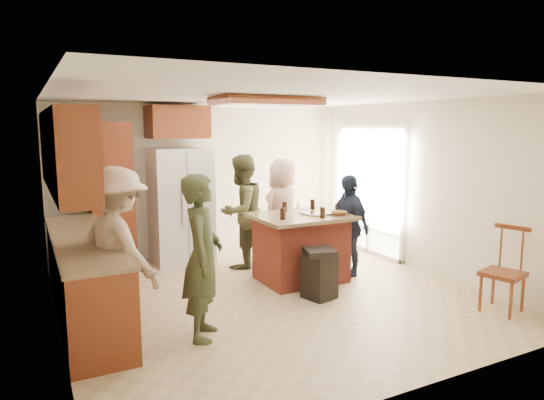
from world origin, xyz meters
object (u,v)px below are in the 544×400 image
person_behind_right (283,211)px  refrigerator (181,205)px  person_behind_left (241,211)px  kitchen_island (301,247)px  person_side_right (348,225)px  person_counter (118,250)px  trash_bin (319,273)px  spindle_chair (504,273)px  person_front_left (202,257)px

person_behind_right → refrigerator: bearing=-47.4°
person_behind_left → kitchen_island: (0.46, -0.99, -0.39)m
person_behind_right → person_side_right: (0.52, -1.00, -0.09)m
refrigerator → person_counter: bearing=-120.8°
trash_bin → spindle_chair: spindle_chair is taller
person_counter → refrigerator: (1.36, 2.28, 0.03)m
person_behind_left → person_behind_right: 0.69m
person_front_left → trash_bin: bearing=-49.2°
spindle_chair → person_behind_right: bearing=113.1°
person_side_right → person_front_left: bearing=-66.8°
person_side_right → trash_bin: 1.18m
person_behind_right → person_counter: size_ratio=0.95×
person_behind_right → trash_bin: (-0.38, -1.64, -0.50)m
person_behind_left → trash_bin: (0.30, -1.72, -0.54)m
kitchen_island → spindle_chair: spindle_chair is taller
spindle_chair → person_front_left: bearing=164.4°
person_side_right → kitchen_island: person_side_right is taller
refrigerator → kitchen_island: refrigerator is taller
refrigerator → trash_bin: refrigerator is taller
refrigerator → kitchen_island: size_ratio=1.41×
person_behind_left → refrigerator: (-0.72, 0.73, 0.04)m
person_behind_left → kitchen_island: 1.16m
person_counter → trash_bin: size_ratio=2.75×
person_counter → kitchen_island: bearing=-102.5°
trash_bin → kitchen_island: bearing=77.5°
person_counter → refrigerator: refrigerator is taller
trash_bin → person_behind_left: bearing=99.9°
person_behind_left → trash_bin: 1.83m
person_front_left → person_behind_left: person_behind_left is taller
person_front_left → kitchen_island: 2.19m
person_front_left → spindle_chair: person_front_left is taller
person_front_left → person_side_right: person_front_left is taller
refrigerator → person_behind_left: bearing=-45.4°
person_counter → spindle_chair: person_counter is taller
kitchen_island → refrigerator: bearing=124.4°
person_front_left → refrigerator: refrigerator is taller
person_side_right → spindle_chair: person_side_right is taller
refrigerator → trash_bin: bearing=-67.4°
person_behind_left → spindle_chair: person_behind_left is taller
person_front_left → kitchen_island: (1.83, 1.15, -0.36)m
kitchen_island → spindle_chair: bearing=-54.3°
person_behind_right → person_counter: (-2.76, -1.47, 0.04)m
refrigerator → kitchen_island: bearing=-55.6°
person_side_right → person_counter: 3.31m
person_counter → trash_bin: person_counter is taller
person_behind_right → kitchen_island: (-0.22, -0.91, -0.35)m
kitchen_island → person_front_left: bearing=-147.9°
person_counter → person_front_left: bearing=-154.3°
person_behind_right → kitchen_island: person_behind_right is taller
person_side_right → refrigerator: (-1.92, 1.81, 0.17)m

